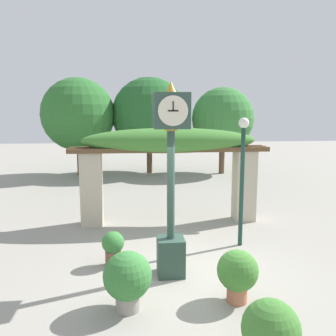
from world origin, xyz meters
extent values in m
plane|color=gray|center=(0.00, 0.00, 0.00)|extent=(60.00, 60.00, 0.00)
cube|color=#2D473D|center=(-0.34, 0.06, 0.37)|extent=(0.51, 0.51, 0.74)
cylinder|color=#2D473D|center=(-0.34, 0.06, 1.76)|extent=(0.15, 0.15, 2.05)
cylinder|color=gold|center=(-0.34, 0.06, 2.81)|extent=(0.23, 0.23, 0.04)
cube|color=#2D473D|center=(-0.34, 0.06, 3.14)|extent=(0.64, 0.64, 0.64)
cylinder|color=beige|center=(-0.34, -0.27, 3.14)|extent=(0.52, 0.02, 0.52)
cylinder|color=beige|center=(-0.34, 0.39, 3.14)|extent=(0.52, 0.02, 0.52)
cube|color=black|center=(-0.34, -0.28, 3.14)|extent=(0.18, 0.01, 0.02)
cube|color=black|center=(-0.34, -0.28, 3.22)|extent=(0.02, 0.01, 0.16)
cone|color=gold|center=(-0.34, 0.06, 3.56)|extent=(0.22, 0.22, 0.20)
cube|color=#BCB299|center=(-2.17, 3.36, 1.02)|extent=(0.57, 0.57, 2.04)
cube|color=#BCB299|center=(2.17, 3.36, 1.02)|extent=(0.57, 0.57, 2.04)
cube|color=brown|center=(0.00, 3.08, 2.10)|extent=(5.52, 0.12, 0.13)
cube|color=brown|center=(0.00, 3.36, 2.10)|extent=(5.52, 0.12, 0.13)
cube|color=brown|center=(0.00, 3.65, 2.10)|extent=(5.52, 0.12, 0.13)
ellipsoid|color=#427F33|center=(0.00, 3.36, 2.34)|extent=(4.84, 1.17, 0.70)
cylinder|color=#B26B4C|center=(0.64, -1.06, 0.15)|extent=(0.34, 0.34, 0.29)
sphere|color=#427F33|center=(0.64, -1.06, 0.55)|extent=(0.68, 0.68, 0.68)
cylinder|color=brown|center=(-1.47, 0.58, 0.16)|extent=(0.33, 0.33, 0.32)
sphere|color=#387A38|center=(-1.47, 0.58, 0.49)|extent=(0.46, 0.46, 0.46)
sphere|color=#427F33|center=(0.60, -2.55, 0.48)|extent=(0.73, 0.73, 0.73)
cylinder|color=gray|center=(-1.16, -1.12, 0.14)|extent=(0.39, 0.39, 0.29)
sphere|color=#387A38|center=(-1.16, -1.12, 0.58)|extent=(0.77, 0.77, 0.77)
cylinder|color=#19382D|center=(1.46, 1.41, 1.38)|extent=(0.10, 0.10, 2.76)
sphere|color=white|center=(1.46, 1.41, 2.88)|extent=(0.24, 0.24, 0.24)
cylinder|color=brown|center=(-3.59, 11.43, 0.88)|extent=(0.28, 0.28, 1.75)
sphere|color=#2D6B2D|center=(-3.59, 11.43, 2.99)|extent=(3.55, 3.55, 3.55)
cylinder|color=brown|center=(-0.12, 11.69, 0.83)|extent=(0.28, 0.28, 1.65)
sphere|color=#235B28|center=(-0.12, 11.69, 2.97)|extent=(3.75, 3.75, 3.75)
cylinder|color=brown|center=(3.54, 11.18, 0.85)|extent=(0.28, 0.28, 1.70)
sphere|color=#387A38|center=(3.54, 11.18, 2.79)|extent=(3.10, 3.10, 3.10)
camera|label=1|loc=(-1.08, -6.41, 3.13)|focal=38.00mm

